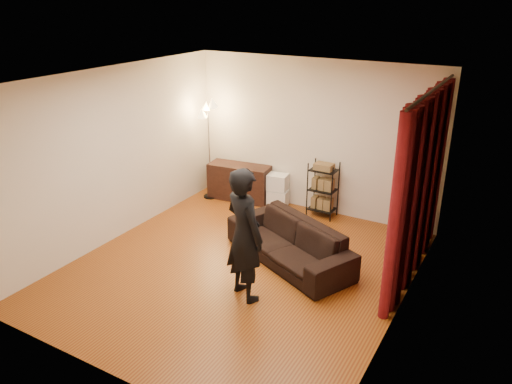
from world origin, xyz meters
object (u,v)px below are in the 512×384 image
Objects in this scene: person at (244,235)px; wire_shelf at (323,190)px; storage_boxes at (278,190)px; sofa at (289,242)px; floor_lamp at (209,151)px; media_cabinet at (240,182)px.

wire_shelf is (-0.11, 2.82, -0.39)m from person.
person reaches higher than storage_boxes.
sofa is at bearing -57.89° from storage_boxes.
floor_lamp is at bearing 174.00° from sofa.
sofa reaches higher than storage_boxes.
storage_boxes is at bearing 153.90° from wire_shelf.
storage_boxes is 0.92m from wire_shelf.
wire_shelf reaches higher than storage_boxes.
storage_boxes is 0.33× the size of floor_lamp.
person is 3.09m from storage_boxes.
sofa is 2.89m from floor_lamp.
person is at bearing -111.74° from wire_shelf.
media_cabinet is at bearing 157.83° from wire_shelf.
floor_lamp reaches higher than media_cabinet.
storage_boxes is 0.61× the size of wire_shelf.
sofa is 2.07m from storage_boxes.
wire_shelf is 0.54× the size of floor_lamp.
media_cabinet is 0.78m from storage_boxes.
media_cabinet is (-1.87, 1.67, 0.03)m from sofa.
person is at bearing -47.99° from floor_lamp.
storage_boxes is at bearing -45.11° from person.
media_cabinet is (-1.78, 2.77, -0.54)m from person.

